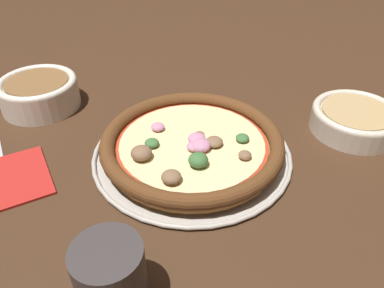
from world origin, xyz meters
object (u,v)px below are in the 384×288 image
object	(u,v)px
pizza	(192,144)
bowl_near	(355,118)
bowl_far	(39,92)
drinking_cup	(111,278)
pizza_tray	(192,153)
fork	(2,173)

from	to	relation	value
pizza	bowl_near	xyz separation A→B (m)	(0.29, 0.03, -0.00)
bowl_near	bowl_far	size ratio (longest dim) A/B	1.03
bowl_near	drinking_cup	xyz separation A→B (m)	(-0.41, -0.27, 0.02)
pizza_tray	bowl_far	size ratio (longest dim) A/B	2.17
bowl_far	fork	size ratio (longest dim) A/B	0.87
bowl_near	bowl_far	world-z (taller)	bowl_far
pizza_tray	bowl_near	size ratio (longest dim) A/B	2.11
bowl_far	drinking_cup	xyz separation A→B (m)	(0.14, -0.44, 0.01)
bowl_far	pizza_tray	bearing A→B (deg)	-37.07
pizza	fork	size ratio (longest dim) A/B	1.72
pizza	fork	distance (m)	0.29
drinking_cup	pizza_tray	bearing A→B (deg)	63.15
pizza	bowl_near	world-z (taller)	pizza
pizza	bowl_far	world-z (taller)	bowl_far
pizza_tray	drinking_cup	size ratio (longest dim) A/B	3.64
pizza	drinking_cup	size ratio (longest dim) A/B	3.31
fork	bowl_near	bearing A→B (deg)	73.84
pizza	bowl_far	bearing A→B (deg)	142.76
drinking_cup	fork	size ratio (longest dim) A/B	0.52
pizza_tray	bowl_far	world-z (taller)	bowl_far
pizza_tray	drinking_cup	distance (m)	0.27
pizza	drinking_cup	distance (m)	0.27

